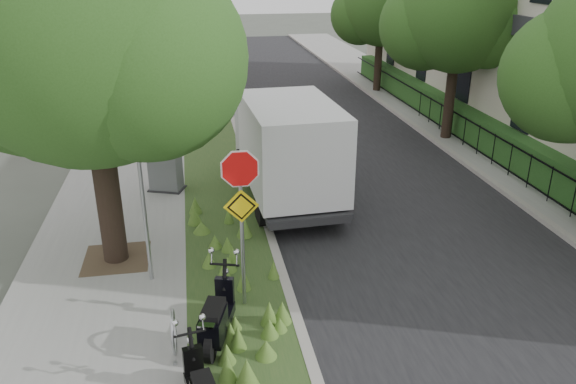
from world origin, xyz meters
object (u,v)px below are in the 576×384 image
at_px(sign_assembly, 241,198).
at_px(box_truck, 287,145).
at_px(scooter_far, 216,323).
at_px(utility_cabinet, 165,169).

bearing_deg(sign_assembly, box_truck, 71.31).
xyz_separation_m(sign_assembly, box_truck, (1.70, 5.03, -0.74)).
bearing_deg(scooter_far, box_truck, 69.61).
height_order(box_truck, utility_cabinet, box_truck).
xyz_separation_m(scooter_far, box_truck, (2.29, 6.15, 1.05)).
bearing_deg(scooter_far, sign_assembly, 62.49).
distance_m(box_truck, utility_cabinet, 3.56).
xyz_separation_m(sign_assembly, utility_cabinet, (-1.59, 6.07, -1.60)).
bearing_deg(utility_cabinet, box_truck, -17.64).
bearing_deg(box_truck, sign_assembly, -108.69).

